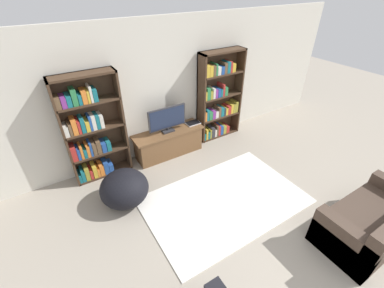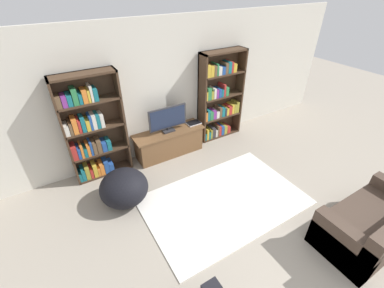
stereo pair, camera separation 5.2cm
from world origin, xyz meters
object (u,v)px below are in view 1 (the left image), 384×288
at_px(bookshelf_left, 91,131).
at_px(tv_stand, 169,142).
at_px(couch_right_sofa, 372,223).
at_px(bookshelf_right, 218,98).
at_px(beanbag_ottoman, 124,188).
at_px(laptop, 193,123).
at_px(television, 167,119).

distance_m(bookshelf_left, tv_stand, 1.54).
distance_m(bookshelf_left, couch_right_sofa, 4.51).
bearing_deg(tv_stand, bookshelf_left, 175.27).
relative_size(bookshelf_right, beanbag_ottoman, 2.48).
distance_m(bookshelf_left, laptop, 2.02).
xyz_separation_m(bookshelf_right, beanbag_ottoman, (-2.53, -0.96, -0.62)).
xyz_separation_m(tv_stand, television, (0.00, -0.00, 0.54)).
bearing_deg(bookshelf_left, couch_right_sofa, -50.35).
height_order(couch_right_sofa, beanbag_ottoman, couch_right_sofa).
bearing_deg(couch_right_sofa, laptop, 104.51).
bearing_deg(laptop, tv_stand, -179.48).
xyz_separation_m(television, couch_right_sofa, (1.45, -3.32, -0.54)).
xyz_separation_m(laptop, beanbag_ottoman, (-1.83, -0.85, -0.26)).
distance_m(bookshelf_left, beanbag_ottoman, 1.16).
xyz_separation_m(bookshelf_right, television, (-1.29, -0.11, -0.09)).
bearing_deg(tv_stand, laptop, 0.52).
bearing_deg(bookshelf_left, television, -4.73).
bearing_deg(beanbag_ottoman, laptop, 24.97).
height_order(bookshelf_left, laptop, bookshelf_left).
distance_m(television, laptop, 0.65).
relative_size(tv_stand, beanbag_ottoman, 1.86).
bearing_deg(television, bookshelf_right, 5.04).
relative_size(television, laptop, 2.74).
bearing_deg(beanbag_ottoman, couch_right_sofa, -42.63).
xyz_separation_m(tv_stand, beanbag_ottoman, (-1.24, -0.85, 0.02)).
xyz_separation_m(tv_stand, laptop, (0.59, 0.01, 0.28)).
xyz_separation_m(bookshelf_right, tv_stand, (-1.29, -0.11, -0.64)).
height_order(bookshelf_right, couch_right_sofa, bookshelf_right).
distance_m(couch_right_sofa, beanbag_ottoman, 3.65).
bearing_deg(tv_stand, couch_right_sofa, -66.39).
bearing_deg(television, beanbag_ottoman, -145.65).
xyz_separation_m(television, beanbag_ottoman, (-1.24, -0.85, -0.53)).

